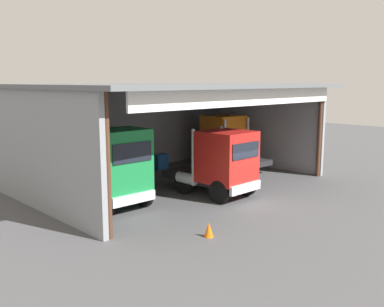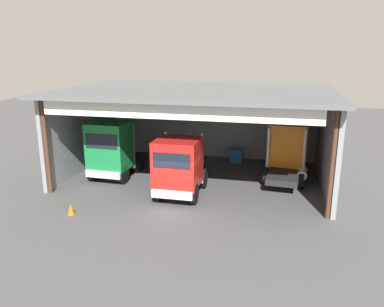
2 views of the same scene
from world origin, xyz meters
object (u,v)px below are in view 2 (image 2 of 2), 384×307
object	(u,v)px
truck_green_center_right_bay	(112,150)
oil_drum	(121,149)
truck_orange_center_left_bay	(287,150)
truck_red_left_bay	(179,167)
tool_cart	(236,156)
traffic_cone	(71,209)

from	to	relation	value
truck_green_center_right_bay	oil_drum	size ratio (longest dim) A/B	5.36
truck_orange_center_left_bay	oil_drum	distance (m)	13.02
truck_red_left_bay	truck_orange_center_left_bay	distance (m)	7.47
tool_cart	truck_orange_center_left_bay	bearing A→B (deg)	-37.87
truck_orange_center_left_bay	traffic_cone	distance (m)	13.43
truck_red_left_bay	truck_orange_center_left_bay	xyz separation A→B (m)	(5.81, 4.69, 0.07)
truck_red_left_bay	tool_cart	bearing A→B (deg)	-107.17
truck_red_left_bay	traffic_cone	xyz separation A→B (m)	(-4.65, -3.57, -1.49)
oil_drum	traffic_cone	world-z (taller)	oil_drum
truck_green_center_right_bay	tool_cart	size ratio (longest dim) A/B	4.91
truck_red_left_bay	traffic_cone	world-z (taller)	truck_red_left_bay
truck_green_center_right_bay	oil_drum	xyz separation A→B (m)	(-1.86, 5.50, -1.44)
truck_green_center_right_bay	truck_red_left_bay	bearing A→B (deg)	158.81
traffic_cone	truck_red_left_bay	bearing A→B (deg)	37.52
truck_green_center_right_bay	traffic_cone	size ratio (longest dim) A/B	8.76
tool_cart	traffic_cone	distance (m)	13.02
truck_green_center_right_bay	oil_drum	bearing A→B (deg)	-69.76
truck_green_center_right_bay	tool_cart	bearing A→B (deg)	-141.81
truck_green_center_right_bay	tool_cart	world-z (taller)	truck_green_center_right_bay
truck_red_left_bay	truck_orange_center_left_bay	bearing A→B (deg)	-141.27
truck_green_center_right_bay	traffic_cone	distance (m)	5.89
truck_red_left_bay	traffic_cone	distance (m)	6.05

